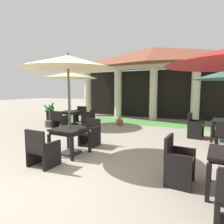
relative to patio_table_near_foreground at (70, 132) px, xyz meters
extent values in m
plane|color=#9E9384|center=(0.47, -1.65, -0.63)|extent=(60.00, 60.00, 0.00)
cylinder|color=beige|center=(-4.24, 7.48, 0.90)|extent=(0.47, 0.47, 3.07)
cylinder|color=beige|center=(-1.88, 7.48, 0.90)|extent=(0.47, 0.47, 3.07)
cylinder|color=beige|center=(0.47, 7.48, 0.90)|extent=(0.47, 0.47, 3.07)
cylinder|color=beige|center=(2.82, 7.48, 0.90)|extent=(0.47, 0.47, 3.07)
cube|color=beige|center=(0.47, 7.48, 2.55)|extent=(10.22, 0.70, 0.24)
pyramid|color=brown|center=(0.47, 7.48, 3.17)|extent=(10.62, 2.51, 1.00)
cube|color=black|center=(0.47, 8.38, 0.90)|extent=(10.02, 0.16, 3.07)
cube|color=#519347|center=(0.47, 6.21, -0.63)|extent=(12.42, 1.95, 0.01)
cube|color=black|center=(0.00, 0.00, 0.08)|extent=(0.89, 0.89, 0.05)
cube|color=black|center=(0.00, 0.00, 0.02)|extent=(0.82, 0.82, 0.09)
cube|color=black|center=(-0.41, -0.38, -0.33)|extent=(0.07, 0.07, 0.61)
cube|color=black|center=(0.38, -0.41, -0.33)|extent=(0.07, 0.07, 0.61)
cube|color=black|center=(-0.38, 0.41, -0.33)|extent=(0.07, 0.07, 0.61)
cube|color=black|center=(0.41, 0.38, -0.33)|extent=(0.07, 0.07, 0.61)
cube|color=#2D2D2D|center=(0.00, 0.00, -0.60)|extent=(0.49, 0.49, 0.06)
cylinder|color=#4C4742|center=(0.00, 0.00, 0.62)|extent=(0.06, 0.06, 2.51)
cone|color=beige|center=(0.00, 0.00, 1.92)|extent=(2.51, 2.51, 0.36)
sphere|color=#4C4742|center=(0.00, 0.00, 2.13)|extent=(0.06, 0.06, 0.06)
cube|color=black|center=(-0.03, -0.96, -0.24)|extent=(0.60, 0.55, 0.07)
cube|color=#C64C38|center=(-0.03, -0.96, -0.18)|extent=(0.55, 0.50, 0.05)
cube|color=black|center=(-0.04, -1.20, 0.03)|extent=(0.59, 0.08, 0.48)
cube|color=black|center=(-0.31, -0.95, -0.33)|extent=(0.08, 0.53, 0.61)
cube|color=black|center=(0.24, -0.97, -0.33)|extent=(0.08, 0.53, 0.61)
cube|color=black|center=(-0.29, -0.71, -0.46)|extent=(0.06, 0.06, 0.36)
cube|color=black|center=(0.24, -0.73, -0.46)|extent=(0.06, 0.06, 0.36)
cube|color=black|center=(-0.31, -1.18, -0.46)|extent=(0.06, 0.06, 0.36)
cube|color=black|center=(0.22, -1.20, -0.46)|extent=(0.06, 0.06, 0.36)
cube|color=black|center=(0.03, 0.96, -0.22)|extent=(0.55, 0.53, 0.07)
cube|color=#C64C38|center=(0.03, 0.96, -0.16)|extent=(0.51, 0.49, 0.05)
cube|color=black|center=(0.04, 1.19, 0.02)|extent=(0.54, 0.08, 0.42)
cube|color=black|center=(0.28, 0.95, -0.31)|extent=(0.08, 0.51, 0.65)
cube|color=black|center=(-0.22, 0.96, -0.31)|extent=(0.08, 0.51, 0.65)
cube|color=black|center=(0.26, 0.72, -0.45)|extent=(0.06, 0.06, 0.38)
cube|color=black|center=(-0.22, 0.74, -0.45)|extent=(0.06, 0.06, 0.38)
cube|color=black|center=(0.28, 1.18, -0.45)|extent=(0.06, 0.06, 0.38)
cube|color=black|center=(-0.20, 1.19, -0.45)|extent=(0.06, 0.06, 0.38)
cube|color=black|center=(3.61, 3.10, -0.31)|extent=(0.08, 0.08, 0.64)
cube|color=black|center=(3.71, 4.00, -0.31)|extent=(0.08, 0.08, 0.64)
cube|color=black|center=(3.08, 3.62, -0.22)|extent=(0.56, 0.64, 0.07)
cube|color=#C64C38|center=(3.08, 3.62, -0.16)|extent=(0.51, 0.59, 0.05)
cube|color=black|center=(2.85, 3.64, 0.05)|extent=(0.13, 0.59, 0.48)
cube|color=black|center=(3.11, 3.89, -0.31)|extent=(0.50, 0.12, 0.65)
cube|color=black|center=(3.05, 3.34, -0.31)|extent=(0.50, 0.12, 0.65)
cube|color=black|center=(3.33, 3.86, -0.44)|extent=(0.06, 0.06, 0.38)
cube|color=black|center=(3.27, 3.33, -0.44)|extent=(0.06, 0.06, 0.38)
cube|color=black|center=(2.89, 3.91, -0.44)|extent=(0.06, 0.06, 0.38)
cube|color=black|center=(2.83, 3.38, -0.44)|extent=(0.06, 0.06, 0.38)
cube|color=black|center=(3.74, 2.49, -0.33)|extent=(0.12, 0.58, 0.61)
cube|color=black|center=(3.77, 2.75, -0.46)|extent=(0.06, 0.06, 0.35)
cube|color=black|center=(3.71, 2.24, -0.46)|extent=(0.06, 0.06, 0.35)
cube|color=black|center=(-2.92, 3.81, 0.04)|extent=(1.11, 1.11, 0.05)
cube|color=black|center=(-2.92, 3.81, -0.02)|extent=(1.02, 1.02, 0.07)
cube|color=black|center=(-3.31, 3.30, -0.34)|extent=(0.08, 0.08, 0.58)
cube|color=black|center=(-2.40, 3.43, -0.34)|extent=(0.08, 0.08, 0.58)
cube|color=black|center=(-3.43, 4.20, -0.34)|extent=(0.08, 0.08, 0.58)
cube|color=black|center=(-2.53, 4.33, -0.34)|extent=(0.08, 0.08, 0.58)
cube|color=#2D2D2D|center=(-2.92, 3.81, -0.60)|extent=(0.52, 0.52, 0.08)
cylinder|color=beige|center=(-2.92, 3.81, 0.63)|extent=(0.04, 0.04, 2.52)
cone|color=beige|center=(-2.92, 3.81, 1.92)|extent=(2.76, 2.76, 0.32)
sphere|color=beige|center=(-2.92, 3.81, 2.11)|extent=(0.06, 0.06, 0.06)
cube|color=black|center=(-2.78, 2.83, -0.23)|extent=(0.61, 0.60, 0.07)
cube|color=#C64C38|center=(-2.78, 2.83, -0.17)|extent=(0.56, 0.55, 0.05)
cube|color=black|center=(-2.75, 2.59, -0.01)|extent=(0.55, 0.13, 0.37)
cube|color=black|center=(-3.03, 2.79, -0.32)|extent=(0.13, 0.53, 0.62)
cube|color=black|center=(-2.53, 2.86, -0.32)|extent=(0.13, 0.53, 0.62)
cube|color=black|center=(-3.05, 3.03, -0.45)|extent=(0.06, 0.06, 0.37)
cube|color=black|center=(-2.57, 3.10, -0.45)|extent=(0.06, 0.06, 0.37)
cube|color=black|center=(-2.99, 2.56, -0.45)|extent=(0.06, 0.06, 0.37)
cube|color=black|center=(-2.50, 2.63, -0.45)|extent=(0.06, 0.06, 0.37)
cube|color=black|center=(-3.05, 4.80, -0.21)|extent=(0.64, 0.65, 0.07)
cube|color=#C64C38|center=(-3.05, 4.80, -0.15)|extent=(0.59, 0.60, 0.05)
cube|color=black|center=(-3.09, 5.07, 0.03)|extent=(0.57, 0.14, 0.40)
cube|color=black|center=(-2.79, 4.84, -0.30)|extent=(0.14, 0.58, 0.68)
cube|color=black|center=(-3.31, 4.77, -0.30)|extent=(0.14, 0.58, 0.68)
cube|color=black|center=(-2.77, 4.58, -0.44)|extent=(0.06, 0.06, 0.39)
cube|color=black|center=(-3.27, 4.51, -0.44)|extent=(0.06, 0.06, 0.39)
cube|color=black|center=(-2.84, 5.10, -0.44)|extent=(0.06, 0.06, 0.39)
cube|color=black|center=(-3.34, 5.03, -0.44)|extent=(0.06, 0.06, 0.39)
cube|color=black|center=(-3.90, 3.68, -0.21)|extent=(0.64, 0.69, 0.07)
cube|color=#C64C38|center=(-3.90, 3.68, -0.15)|extent=(0.59, 0.63, 0.05)
cube|color=black|center=(-4.16, 3.64, 0.04)|extent=(0.14, 0.62, 0.43)
cube|color=black|center=(-3.94, 3.96, -0.31)|extent=(0.56, 0.14, 0.64)
cube|color=black|center=(-3.86, 3.39, -0.31)|extent=(0.56, 0.14, 0.64)
cube|color=black|center=(-3.69, 3.99, -0.44)|extent=(0.06, 0.06, 0.39)
cube|color=black|center=(-3.62, 3.43, -0.44)|extent=(0.06, 0.06, 0.39)
cube|color=black|center=(-4.19, 3.92, -0.44)|extent=(0.06, 0.06, 0.39)
cube|color=black|center=(-4.12, 3.36, -0.44)|extent=(0.06, 0.06, 0.39)
cube|color=black|center=(-1.93, 3.95, -0.20)|extent=(0.57, 0.59, 0.07)
cube|color=#C64C38|center=(-1.93, 3.95, -0.14)|extent=(0.52, 0.54, 0.05)
cube|color=black|center=(-1.70, 3.98, 0.01)|extent=(0.13, 0.52, 0.36)
cube|color=black|center=(-1.90, 3.71, -0.30)|extent=(0.51, 0.13, 0.68)
cube|color=black|center=(-1.96, 4.19, -0.30)|extent=(0.51, 0.13, 0.68)
cube|color=black|center=(-2.12, 3.69, -0.44)|extent=(0.06, 0.06, 0.40)
cube|color=black|center=(-2.18, 4.15, -0.44)|extent=(0.06, 0.06, 0.40)
cube|color=black|center=(-1.68, 3.75, -0.44)|extent=(0.06, 0.06, 0.40)
cube|color=black|center=(-1.74, 4.21, -0.44)|extent=(0.06, 0.06, 0.40)
cube|color=black|center=(3.48, -0.94, -0.31)|extent=(0.07, 0.07, 0.64)
cube|color=black|center=(3.52, -0.09, -0.31)|extent=(0.07, 0.07, 0.64)
cube|color=black|center=(3.00, -0.49, -0.22)|extent=(0.51, 0.58, 0.07)
cube|color=#C64C38|center=(3.00, -0.49, -0.16)|extent=(0.47, 0.54, 0.05)
cube|color=black|center=(2.78, -0.48, 0.05)|extent=(0.09, 0.56, 0.48)
cube|color=black|center=(3.01, -0.23, -0.31)|extent=(0.49, 0.08, 0.66)
cube|color=black|center=(2.99, -0.75, -0.31)|extent=(0.49, 0.08, 0.66)
cube|color=black|center=(3.23, -0.25, -0.45)|extent=(0.06, 0.06, 0.38)
cube|color=black|center=(3.20, -0.75, -0.45)|extent=(0.06, 0.06, 0.38)
cube|color=black|center=(2.80, -0.23, -0.45)|extent=(0.06, 0.06, 0.38)
cube|color=black|center=(2.77, -0.73, -0.45)|extent=(0.06, 0.06, 0.38)
cube|color=black|center=(3.59, -1.45, -0.31)|extent=(0.09, 0.57, 0.66)
cube|color=black|center=(3.61, -1.19, -0.44)|extent=(0.06, 0.06, 0.39)
cube|color=black|center=(3.59, -1.70, -0.44)|extent=(0.06, 0.06, 0.39)
cylinder|color=#47423D|center=(-3.50, 2.91, -0.49)|extent=(0.48, 0.48, 0.30)
cylinder|color=brown|center=(-3.50, 2.91, -0.11)|extent=(0.07, 0.07, 0.45)
ellipsoid|color=#387F42|center=(-3.36, 2.89, 0.29)|extent=(0.16, 0.38, 0.42)
ellipsoid|color=#387F42|center=(-3.49, 3.05, 0.34)|extent=(0.37, 0.13, 0.52)
ellipsoid|color=#387F42|center=(-3.66, 2.94, 0.22)|extent=(0.17, 0.39, 0.31)
ellipsoid|color=#387F42|center=(-3.50, 2.73, 0.29)|extent=(0.43, 0.12, 0.44)
ellipsoid|color=brown|center=(-0.55, 4.74, -0.45)|extent=(0.35, 0.35, 0.37)
sphere|color=brown|center=(-0.55, 4.74, -0.22)|extent=(0.08, 0.08, 0.08)
camera|label=1|loc=(3.40, -4.30, 1.17)|focal=31.34mm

